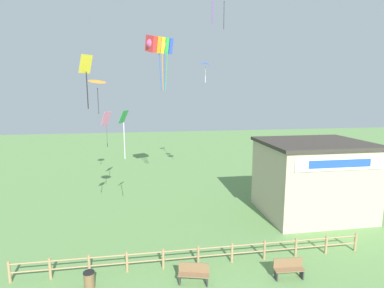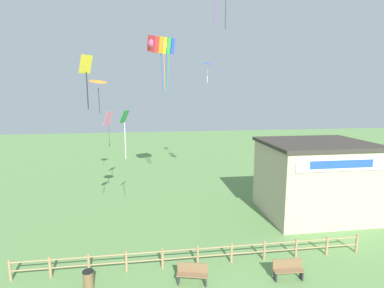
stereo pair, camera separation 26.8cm
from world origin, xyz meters
name	(u,v)px [view 2 (the right image)]	position (x,y,z in m)	size (l,w,h in m)	color
wooden_fence	(198,254)	(0.00, 5.27, 0.60)	(18.10, 0.14, 1.06)	#9E7F56
seaside_building	(314,178)	(9.40, 10.63, 2.72)	(7.33, 6.01, 5.41)	#B7A88E
park_bench_near_fence	(192,273)	(-0.47, 3.84, 0.51)	(1.49, 0.74, 0.98)	brown
park_bench_by_building	(288,269)	(4.09, 3.52, 0.51)	(1.46, 0.49, 0.98)	brown
trash_bin	(88,280)	(-5.21, 4.16, 0.43)	(0.50, 0.50, 0.85)	brown
kite_rainbow_parafoil	(161,45)	(-1.21, 16.23, 12.58)	(2.63, 2.33, 4.36)	#E54C8C
kite_pink_diamond	(108,122)	(-5.70, 17.24, 6.42)	(0.87, 1.02, 2.99)	pink
kite_orange_delta	(98,82)	(-5.24, 9.97, 9.44)	(1.42, 1.42, 2.11)	orange
kite_green_diamond	(125,125)	(-3.82, 10.27, 6.83)	(0.67, 0.76, 3.07)	green
kite_blue_delta	(207,64)	(2.75, 17.11, 11.24)	(1.03, 1.03, 1.74)	blue
kite_yellow_diamond	(86,72)	(-5.23, 6.54, 9.80)	(0.65, 0.68, 2.55)	yellow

